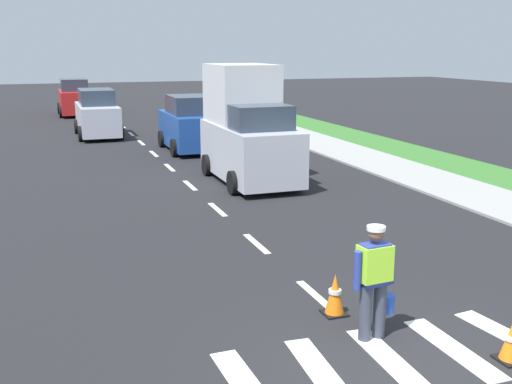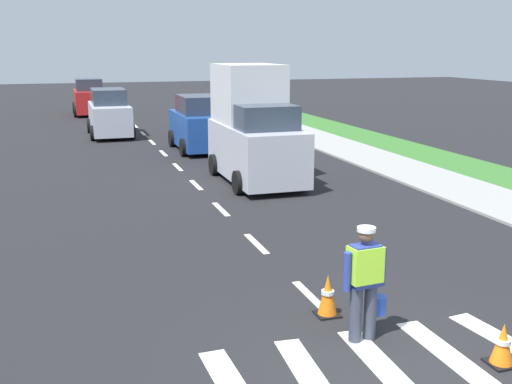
{
  "view_description": "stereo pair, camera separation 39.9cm",
  "coord_description": "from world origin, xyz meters",
  "px_view_note": "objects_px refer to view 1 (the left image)",
  "views": [
    {
      "loc": [
        -4.17,
        -6.12,
        4.06
      ],
      "look_at": [
        0.03,
        5.81,
        1.1
      ],
      "focal_mm": 43.65,
      "sensor_mm": 36.0,
      "label": 1
    },
    {
      "loc": [
        -3.79,
        -6.25,
        4.06
      ],
      "look_at": [
        0.03,
        5.81,
        1.1
      ],
      "focal_mm": 43.65,
      "sensor_mm": 36.0,
      "label": 2
    }
  ],
  "objects_px": {
    "car_oncoming_third": "(75,98)",
    "car_outgoing_far": "(190,125)",
    "road_worker": "(375,277)",
    "traffic_cone_far": "(335,294)",
    "delivery_truck": "(247,129)",
    "car_oncoming_second": "(97,115)",
    "traffic_cone_near": "(512,341)"
  },
  "relations": [
    {
      "from": "car_outgoing_far",
      "to": "car_oncoming_third",
      "type": "bearing_deg",
      "value": 102.87
    },
    {
      "from": "car_oncoming_third",
      "to": "car_outgoing_far",
      "type": "relative_size",
      "value": 1.01
    },
    {
      "from": "traffic_cone_far",
      "to": "car_oncoming_third",
      "type": "height_order",
      "value": "car_oncoming_third"
    },
    {
      "from": "road_worker",
      "to": "traffic_cone_near",
      "type": "height_order",
      "value": "road_worker"
    },
    {
      "from": "road_worker",
      "to": "traffic_cone_near",
      "type": "xyz_separation_m",
      "value": [
        1.4,
        -1.19,
        -0.65
      ]
    },
    {
      "from": "delivery_truck",
      "to": "car_outgoing_far",
      "type": "distance_m",
      "value": 6.26
    },
    {
      "from": "road_worker",
      "to": "traffic_cone_far",
      "type": "height_order",
      "value": "road_worker"
    },
    {
      "from": "traffic_cone_far",
      "to": "car_outgoing_far",
      "type": "height_order",
      "value": "car_outgoing_far"
    },
    {
      "from": "traffic_cone_near",
      "to": "car_outgoing_far",
      "type": "bearing_deg",
      "value": 89.94
    },
    {
      "from": "delivery_truck",
      "to": "car_outgoing_far",
      "type": "xyz_separation_m",
      "value": [
        -0.33,
        6.23,
        -0.59
      ]
    },
    {
      "from": "car_oncoming_second",
      "to": "car_oncoming_third",
      "type": "height_order",
      "value": "car_oncoming_third"
    },
    {
      "from": "traffic_cone_near",
      "to": "car_outgoing_far",
      "type": "relative_size",
      "value": 0.14
    },
    {
      "from": "delivery_truck",
      "to": "traffic_cone_near",
      "type": "bearing_deg",
      "value": -91.68
    },
    {
      "from": "road_worker",
      "to": "delivery_truck",
      "type": "height_order",
      "value": "delivery_truck"
    },
    {
      "from": "delivery_truck",
      "to": "car_oncoming_third",
      "type": "bearing_deg",
      "value": 100.07
    },
    {
      "from": "traffic_cone_far",
      "to": "car_oncoming_third",
      "type": "distance_m",
      "value": 31.37
    },
    {
      "from": "road_worker",
      "to": "traffic_cone_near",
      "type": "bearing_deg",
      "value": -40.33
    },
    {
      "from": "traffic_cone_far",
      "to": "car_oncoming_second",
      "type": "bearing_deg",
      "value": 94.05
    },
    {
      "from": "road_worker",
      "to": "traffic_cone_near",
      "type": "distance_m",
      "value": 1.94
    },
    {
      "from": "car_outgoing_far",
      "to": "car_oncoming_second",
      "type": "bearing_deg",
      "value": 119.9
    },
    {
      "from": "road_worker",
      "to": "delivery_truck",
      "type": "xyz_separation_m",
      "value": [
        1.75,
        10.77,
        0.68
      ]
    },
    {
      "from": "car_oncoming_second",
      "to": "car_outgoing_far",
      "type": "xyz_separation_m",
      "value": [
        3.08,
        -5.36,
        0.01
      ]
    },
    {
      "from": "traffic_cone_far",
      "to": "car_oncoming_second",
      "type": "relative_size",
      "value": 0.15
    },
    {
      "from": "traffic_cone_near",
      "to": "car_oncoming_third",
      "type": "bearing_deg",
      "value": 95.91
    },
    {
      "from": "car_oncoming_third",
      "to": "road_worker",
      "type": "bearing_deg",
      "value": -86.34
    },
    {
      "from": "traffic_cone_near",
      "to": "car_oncoming_third",
      "type": "distance_m",
      "value": 33.59
    },
    {
      "from": "road_worker",
      "to": "car_oncoming_third",
      "type": "xyz_separation_m",
      "value": [
        -2.06,
        32.22,
        0.08
      ]
    },
    {
      "from": "traffic_cone_near",
      "to": "car_oncoming_second",
      "type": "bearing_deg",
      "value": 97.41
    },
    {
      "from": "road_worker",
      "to": "traffic_cone_far",
      "type": "xyz_separation_m",
      "value": [
        -0.15,
        0.92,
        -0.6
      ]
    },
    {
      "from": "traffic_cone_far",
      "to": "car_outgoing_far",
      "type": "xyz_separation_m",
      "value": [
        1.56,
        16.08,
        0.69
      ]
    },
    {
      "from": "traffic_cone_far",
      "to": "car_oncoming_third",
      "type": "relative_size",
      "value": 0.16
    },
    {
      "from": "delivery_truck",
      "to": "car_oncoming_third",
      "type": "relative_size",
      "value": 1.14
    }
  ]
}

